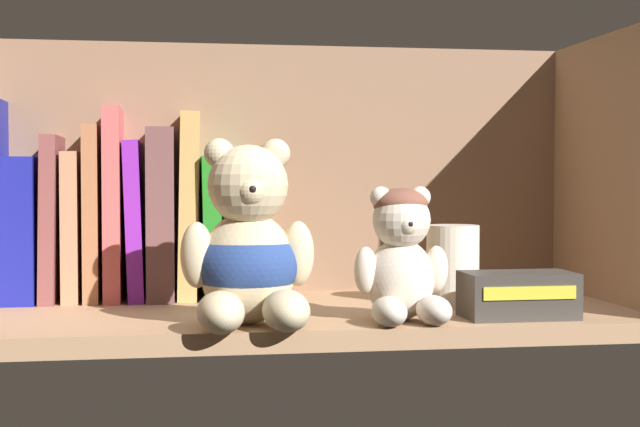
{
  "coord_description": "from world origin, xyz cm",
  "views": [
    {
      "loc": [
        -11.11,
        -95.51,
        15.67
      ],
      "look_at": [
        3.67,
        0.0,
        12.06
      ],
      "focal_mm": 51.27,
      "sensor_mm": 36.0,
      "label": 1
    }
  ],
  "objects_px": {
    "book_8": "(161,213)",
    "teddy_bear_larger": "(248,252)",
    "teddy_bear_smaller": "(402,257)",
    "book_9": "(188,206)",
    "book_3": "(54,218)",
    "book_6": "(115,204)",
    "pillar_candle": "(453,265)",
    "book_4": "(75,226)",
    "book_12": "(255,221)",
    "book_10": "(210,227)",
    "book_5": "(95,213)",
    "book_11": "(234,223)",
    "book_2": "(26,229)",
    "small_product_box": "(518,295)",
    "book_7": "(136,220)"
  },
  "relations": [
    {
      "from": "book_10",
      "to": "book_9",
      "type": "bearing_deg",
      "value": 180.0
    },
    {
      "from": "book_5",
      "to": "pillar_candle",
      "type": "bearing_deg",
      "value": -18.13
    },
    {
      "from": "book_8",
      "to": "book_12",
      "type": "height_order",
      "value": "book_8"
    },
    {
      "from": "book_6",
      "to": "pillar_candle",
      "type": "height_order",
      "value": "book_6"
    },
    {
      "from": "book_3",
      "to": "book_2",
      "type": "bearing_deg",
      "value": 180.0
    },
    {
      "from": "book_5",
      "to": "book_10",
      "type": "distance_m",
      "value": 0.13
    },
    {
      "from": "book_8",
      "to": "teddy_bear_larger",
      "type": "distance_m",
      "value": 0.24
    },
    {
      "from": "book_12",
      "to": "book_9",
      "type": "bearing_deg",
      "value": 180.0
    },
    {
      "from": "teddy_bear_smaller",
      "to": "book_9",
      "type": "bearing_deg",
      "value": 132.29
    },
    {
      "from": "teddy_bear_smaller",
      "to": "small_product_box",
      "type": "xyz_separation_m",
      "value": [
        0.12,
        0.0,
        -0.04
      ]
    },
    {
      "from": "book_2",
      "to": "book_8",
      "type": "distance_m",
      "value": 0.15
    },
    {
      "from": "teddy_bear_smaller",
      "to": "small_product_box",
      "type": "distance_m",
      "value": 0.12
    },
    {
      "from": "book_12",
      "to": "pillar_candle",
      "type": "relative_size",
      "value": 2.0
    },
    {
      "from": "small_product_box",
      "to": "book_11",
      "type": "bearing_deg",
      "value": 140.59
    },
    {
      "from": "book_7",
      "to": "book_10",
      "type": "distance_m",
      "value": 0.09
    },
    {
      "from": "book_2",
      "to": "book_5",
      "type": "height_order",
      "value": "book_5"
    },
    {
      "from": "book_2",
      "to": "book_10",
      "type": "bearing_deg",
      "value": 0.0
    },
    {
      "from": "teddy_bear_smaller",
      "to": "book_11",
      "type": "bearing_deg",
      "value": 123.84
    },
    {
      "from": "book_3",
      "to": "book_10",
      "type": "height_order",
      "value": "book_3"
    },
    {
      "from": "book_6",
      "to": "book_3",
      "type": "bearing_deg",
      "value": 180.0
    },
    {
      "from": "book_4",
      "to": "book_7",
      "type": "height_order",
      "value": "book_7"
    },
    {
      "from": "book_2",
      "to": "book_11",
      "type": "bearing_deg",
      "value": 0.0
    },
    {
      "from": "book_8",
      "to": "pillar_candle",
      "type": "xyz_separation_m",
      "value": [
        0.31,
        -0.13,
        -0.05
      ]
    },
    {
      "from": "book_5",
      "to": "teddy_bear_smaller",
      "type": "relative_size",
      "value": 1.51
    },
    {
      "from": "book_5",
      "to": "book_8",
      "type": "height_order",
      "value": "book_5"
    },
    {
      "from": "book_9",
      "to": "book_5",
      "type": "bearing_deg",
      "value": 180.0
    },
    {
      "from": "book_8",
      "to": "small_product_box",
      "type": "relative_size",
      "value": 1.78
    },
    {
      "from": "book_12",
      "to": "teddy_bear_larger",
      "type": "relative_size",
      "value": 1.0
    },
    {
      "from": "book_10",
      "to": "teddy_bear_smaller",
      "type": "xyz_separation_m",
      "value": [
        0.18,
        -0.22,
        -0.02
      ]
    },
    {
      "from": "book_12",
      "to": "small_product_box",
      "type": "bearing_deg",
      "value": -42.25
    },
    {
      "from": "book_2",
      "to": "book_12",
      "type": "height_order",
      "value": "book_12"
    },
    {
      "from": "book_11",
      "to": "book_6",
      "type": "bearing_deg",
      "value": 180.0
    },
    {
      "from": "book_5",
      "to": "book_3",
      "type": "bearing_deg",
      "value": 180.0
    },
    {
      "from": "book_12",
      "to": "book_4",
      "type": "bearing_deg",
      "value": 180.0
    },
    {
      "from": "book_2",
      "to": "book_5",
      "type": "bearing_deg",
      "value": 0.0
    },
    {
      "from": "teddy_bear_larger",
      "to": "book_11",
      "type": "bearing_deg",
      "value": 90.14
    },
    {
      "from": "book_5",
      "to": "book_8",
      "type": "xyz_separation_m",
      "value": [
        0.07,
        0.0,
        -0.0
      ]
    },
    {
      "from": "book_7",
      "to": "book_11",
      "type": "relative_size",
      "value": 1.05
    },
    {
      "from": "book_3",
      "to": "book_12",
      "type": "xyz_separation_m",
      "value": [
        0.23,
        0.0,
        -0.01
      ]
    },
    {
      "from": "book_5",
      "to": "teddy_bear_larger",
      "type": "relative_size",
      "value": 1.12
    },
    {
      "from": "book_2",
      "to": "book_6",
      "type": "height_order",
      "value": "book_6"
    },
    {
      "from": "book_4",
      "to": "book_10",
      "type": "distance_m",
      "value": 0.15
    },
    {
      "from": "book_6",
      "to": "pillar_candle",
      "type": "relative_size",
      "value": 2.48
    },
    {
      "from": "book_7",
      "to": "small_product_box",
      "type": "distance_m",
      "value": 0.44
    },
    {
      "from": "book_3",
      "to": "small_product_box",
      "type": "relative_size",
      "value": 1.7
    },
    {
      "from": "book_3",
      "to": "book_4",
      "type": "bearing_deg",
      "value": 0.0
    },
    {
      "from": "book_8",
      "to": "teddy_bear_larger",
      "type": "xyz_separation_m",
      "value": [
        0.08,
        -0.22,
        -0.03
      ]
    },
    {
      "from": "book_4",
      "to": "book_12",
      "type": "xyz_separation_m",
      "value": [
        0.21,
        0.0,
        0.0
      ]
    },
    {
      "from": "book_3",
      "to": "book_9",
      "type": "relative_size",
      "value": 0.87
    },
    {
      "from": "book_5",
      "to": "teddy_bear_smaller",
      "type": "bearing_deg",
      "value": -35.79
    }
  ]
}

